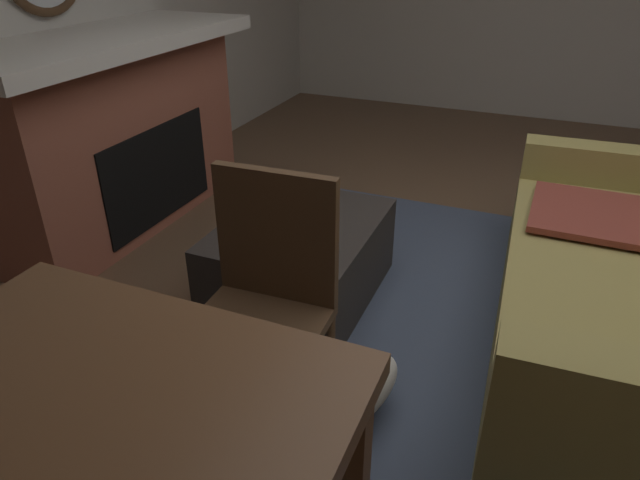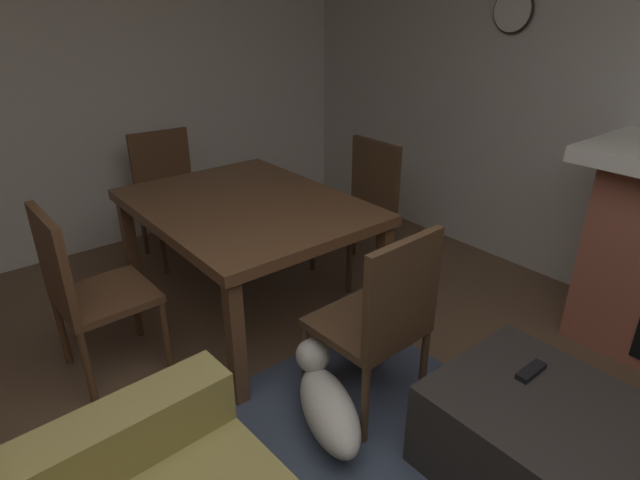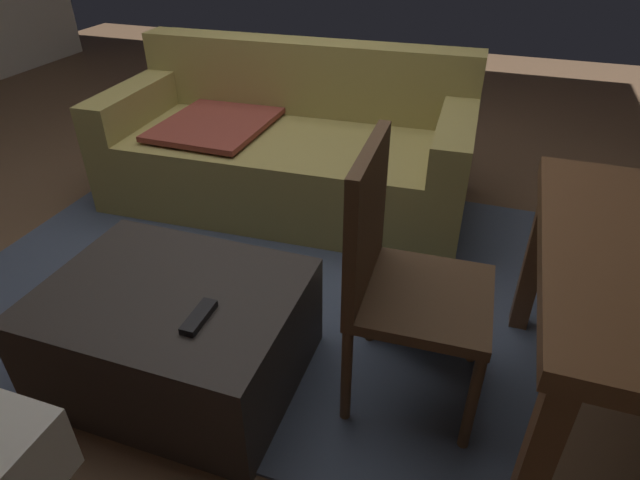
{
  "view_description": "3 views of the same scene",
  "coord_description": "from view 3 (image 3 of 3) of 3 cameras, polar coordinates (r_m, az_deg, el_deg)",
  "views": [
    {
      "loc": [
        2.28,
        0.01,
        1.61
      ],
      "look_at": [
        0.45,
        -0.75,
        0.53
      ],
      "focal_mm": 31.82,
      "sensor_mm": 36.0,
      "label": 1
    },
    {
      "loc": [
        -0.45,
        0.64,
        1.79
      ],
      "look_at": [
        1.07,
        -0.6,
        0.88
      ],
      "focal_mm": 28.99,
      "sensor_mm": 36.0,
      "label": 2
    },
    {
      "loc": [
        1.09,
        -2.17,
        1.54
      ],
      "look_at": [
        0.72,
        -1.1,
        0.8
      ],
      "focal_mm": 30.04,
      "sensor_mm": 36.0,
      "label": 3
    }
  ],
  "objects": [
    {
      "name": "floor",
      "position": [
        2.87,
        -6.43,
        0.56
      ],
      "size": [
        8.66,
        8.66,
        0.0
      ],
      "primitive_type": "plane",
      "color": "brown"
    },
    {
      "name": "small_dog",
      "position": [
        2.16,
        9.97,
        -6.43
      ],
      "size": [
        0.6,
        0.4,
        0.31
      ],
      "color": "silver",
      "rests_on": "ground"
    },
    {
      "name": "couch",
      "position": [
        3.11,
        -3.2,
        9.66
      ],
      "size": [
        2.03,
        1.02,
        0.83
      ],
      "color": "#9E8E4C",
      "rests_on": "ground"
    },
    {
      "name": "ottoman_coffee_table",
      "position": [
        2.02,
        -14.98,
        -9.6
      ],
      "size": [
        0.87,
        0.69,
        0.4
      ],
      "primitive_type": "cube",
      "color": "#2D2826",
      "rests_on": "ground"
    },
    {
      "name": "dining_chair_west",
      "position": [
        1.73,
        8.21,
        -3.06
      ],
      "size": [
        0.46,
        0.46,
        0.93
      ],
      "color": "#513823",
      "rests_on": "ground"
    },
    {
      "name": "area_rug",
      "position": [
        2.61,
        -6.35,
        -3.08
      ],
      "size": [
        2.6,
        2.0,
        0.01
      ],
      "primitive_type": "cube",
      "color": "#3D475B",
      "rests_on": "ground"
    },
    {
      "name": "tv_remote",
      "position": [
        1.74,
        -12.78,
        -8.0
      ],
      "size": [
        0.05,
        0.16,
        0.02
      ],
      "primitive_type": "cube",
      "rotation": [
        0.0,
        0.0,
        0.01
      ],
      "color": "black",
      "rests_on": "ottoman_coffee_table"
    }
  ]
}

